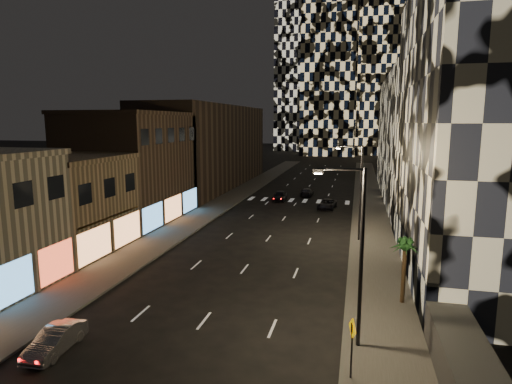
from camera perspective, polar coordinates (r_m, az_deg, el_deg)
The scene contains 19 objects.
sidewalk_left at distance 64.34m, azimuth -3.22°, elevation -0.69°, with size 4.00×120.00×0.15m, color #47443F.
sidewalk_right at distance 61.72m, azimuth 14.87°, elevation -1.42°, with size 4.00×120.00×0.15m, color #47443F.
curb_left at distance 63.78m, azimuth -1.42°, elevation -0.77°, with size 0.20×120.00×0.15m, color #4C4C47.
curb_right at distance 61.70m, azimuth 12.92°, elevation -1.35°, with size 0.20×120.00×0.15m, color #4C4C47.
retail_tan at distance 41.16m, azimuth -24.69°, elevation -1.70°, with size 10.00×10.00×8.00m, color #856E50.
retail_brown at distance 51.16m, azimuth -16.22°, elevation 3.06°, with size 10.00×15.00×12.00m, color #473628.
retail_filler_left at distance 75.17m, azimuth -6.22°, elevation 6.03°, with size 10.00×40.00×14.00m, color #473628.
midrise_base at distance 36.73m, azimuth 19.41°, elevation -6.64°, with size 0.60×25.00×3.00m, color #383838.
plinth_right at distance 21.83m, azimuth 25.84°, elevation -19.74°, with size 2.00×8.00×2.00m, color #383838.
midrise_filler_right at distance 68.72m, azimuth 23.47°, elevation 6.68°, with size 16.00×40.00×18.00m, color #232326.
tower_center_low at distance 155.30m, azimuth 10.11°, elevation 22.70°, with size 18.00×18.00×95.00m, color black.
streetlight_near at distance 21.50m, azimuth 13.29°, elevation -6.91°, with size 2.55×0.25×9.00m.
streetlight_far at distance 41.10m, azimuth 13.46°, elevation 0.80°, with size 2.55×0.25×9.00m.
car_silver_parked at distance 24.45m, azimuth -25.19°, elevation -17.45°, with size 1.30×3.72×1.23m, color #949499.
car_dark_midlane at distance 61.77m, azimuth 3.22°, elevation -0.51°, with size 1.70×4.22×1.44m, color black.
car_dark_oncoming at distance 66.03m, azimuth 6.82°, elevation -0.03°, with size 1.67×4.11×1.19m, color black.
car_dark_rightlane at distance 56.67m, azimuth 9.47°, elevation -1.62°, with size 2.06×4.48×1.24m, color black.
ped_sign at distance 20.00m, azimuth 12.69°, elevation -18.40°, with size 0.32×0.89×2.77m.
palm_tree at distance 27.93m, azimuth 19.26°, elevation -7.23°, with size 2.11×2.06×4.14m.
Camera 1 is at (8.26, -10.67, 11.28)m, focal length 30.00 mm.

